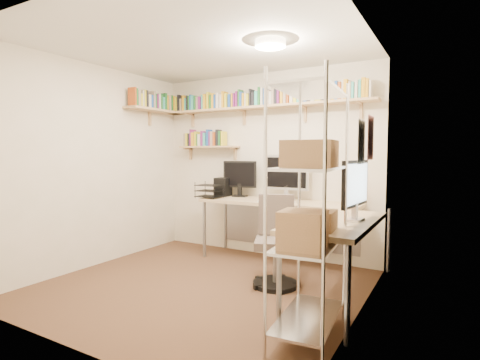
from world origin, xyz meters
name	(u,v)px	position (x,y,z in m)	size (l,w,h in m)	color
ground	(201,286)	(0.00, 0.00, 0.00)	(3.20, 3.20, 0.00)	#4D2C21
room_shell	(200,139)	(0.00, 0.00, 1.55)	(3.24, 3.04, 2.52)	beige
wall_shelves	(231,108)	(-0.41, 1.30, 2.03)	(3.12, 1.09, 0.80)	tan
corner_desk	(281,205)	(0.50, 0.95, 0.79)	(2.46, 2.08, 1.38)	#CBB884
office_chair	(276,247)	(0.66, 0.44, 0.40)	(0.55, 0.56, 0.96)	black
wire_rack	(309,203)	(1.36, -0.51, 1.03)	(0.49, 0.88, 1.96)	silver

